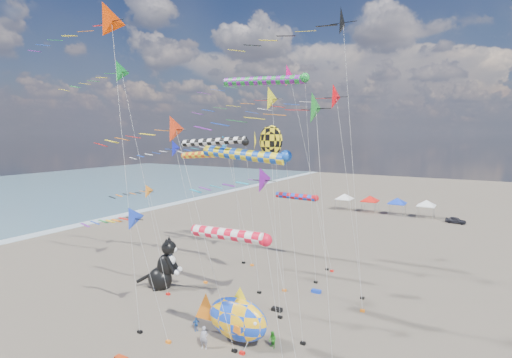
{
  "coord_description": "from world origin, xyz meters",
  "views": [
    {
      "loc": [
        17.8,
        -16.06,
        15.2
      ],
      "look_at": [
        1.57,
        12.0,
        11.45
      ],
      "focal_mm": 28.0,
      "sensor_mm": 36.0,
      "label": 1
    }
  ],
  "objects_px": {
    "cat_inflatable": "(162,263)",
    "person_adult": "(204,338)",
    "child_green": "(273,340)",
    "parked_car": "(456,220)",
    "fish_inflatable": "(237,319)",
    "child_blue": "(196,324)"
  },
  "relations": [
    {
      "from": "cat_inflatable",
      "to": "person_adult",
      "type": "xyz_separation_m",
      "value": [
        10.23,
        -6.71,
        -1.77
      ]
    },
    {
      "from": "child_green",
      "to": "parked_car",
      "type": "relative_size",
      "value": 0.39
    },
    {
      "from": "fish_inflatable",
      "to": "child_green",
      "type": "height_order",
      "value": "fish_inflatable"
    },
    {
      "from": "person_adult",
      "to": "parked_car",
      "type": "bearing_deg",
      "value": 61.04
    },
    {
      "from": "fish_inflatable",
      "to": "parked_car",
      "type": "xyz_separation_m",
      "value": [
        11.02,
        51.08,
        -1.36
      ]
    },
    {
      "from": "person_adult",
      "to": "fish_inflatable",
      "type": "bearing_deg",
      "value": 30.69
    },
    {
      "from": "child_blue",
      "to": "parked_car",
      "type": "bearing_deg",
      "value": 18.41
    },
    {
      "from": "person_adult",
      "to": "parked_car",
      "type": "distance_m",
      "value": 54.31
    },
    {
      "from": "cat_inflatable",
      "to": "parked_car",
      "type": "relative_size",
      "value": 1.62
    },
    {
      "from": "child_blue",
      "to": "person_adult",
      "type": "bearing_deg",
      "value": -94.82
    },
    {
      "from": "person_adult",
      "to": "child_green",
      "type": "relative_size",
      "value": 1.33
    },
    {
      "from": "cat_inflatable",
      "to": "child_blue",
      "type": "bearing_deg",
      "value": -55.76
    },
    {
      "from": "cat_inflatable",
      "to": "child_green",
      "type": "height_order",
      "value": "cat_inflatable"
    },
    {
      "from": "cat_inflatable",
      "to": "child_green",
      "type": "bearing_deg",
      "value": -40.62
    },
    {
      "from": "cat_inflatable",
      "to": "fish_inflatable",
      "type": "height_order",
      "value": "cat_inflatable"
    },
    {
      "from": "child_green",
      "to": "parked_car",
      "type": "xyz_separation_m",
      "value": [
        8.52,
        50.32,
        -0.07
      ]
    },
    {
      "from": "person_adult",
      "to": "child_green",
      "type": "height_order",
      "value": "person_adult"
    },
    {
      "from": "fish_inflatable",
      "to": "parked_car",
      "type": "distance_m",
      "value": 52.28
    },
    {
      "from": "person_adult",
      "to": "child_blue",
      "type": "distance_m",
      "value": 2.75
    },
    {
      "from": "child_green",
      "to": "parked_car",
      "type": "distance_m",
      "value": 51.04
    },
    {
      "from": "child_green",
      "to": "parked_car",
      "type": "bearing_deg",
      "value": 103.82
    },
    {
      "from": "fish_inflatable",
      "to": "cat_inflatable",
      "type": "bearing_deg",
      "value": 157.23
    }
  ]
}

